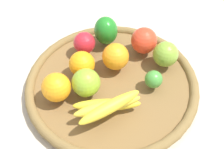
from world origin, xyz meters
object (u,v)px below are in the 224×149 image
object	(u,v)px
apple_0	(84,43)
apple_2	(144,41)
lime_0	(154,79)
bell_pepper	(106,31)
orange_0	(56,87)
orange_1	(82,64)
orange_2	(116,57)
banana_bunch	(108,106)
apple_3	(166,54)
apple_1	(86,83)

from	to	relation	value
apple_0	apple_2	distance (m)	0.17
lime_0	bell_pepper	size ratio (longest dim) A/B	0.55
orange_0	orange_1	bearing A→B (deg)	135.21
lime_0	orange_2	bearing A→B (deg)	-134.98
apple_0	apple_2	size ratio (longest dim) A/B	0.84
apple_2	banana_bunch	distance (m)	0.25
apple_0	orange_2	world-z (taller)	orange_2
apple_3	apple_2	bearing A→B (deg)	-143.38
apple_0	apple_1	distance (m)	0.16
apple_2	apple_3	xyz separation A→B (m)	(0.06, 0.05, -0.00)
apple_2	orange_1	bearing A→B (deg)	-71.82
lime_0	apple_3	distance (m)	0.09
apple_2	apple_3	size ratio (longest dim) A/B	1.08
lime_0	banana_bunch	size ratio (longest dim) A/B	0.27
apple_1	bell_pepper	world-z (taller)	bell_pepper
apple_0	apple_1	bearing A→B (deg)	-4.32
apple_0	banana_bunch	bearing A→B (deg)	8.14
apple_2	orange_0	distance (m)	0.29
orange_1	banana_bunch	bearing A→B (deg)	18.63
apple_0	orange_1	world-z (taller)	orange_1
apple_2	banana_bunch	world-z (taller)	apple_2
orange_1	apple_3	world-z (taller)	same
apple_2	banana_bunch	size ratio (longest dim) A/B	0.44
apple_2	orange_1	xyz separation A→B (m)	(0.06, -0.19, -0.00)
apple_1	orange_1	distance (m)	0.07
bell_pepper	apple_3	distance (m)	0.19
apple_1	apple_3	size ratio (longest dim) A/B	1.04
orange_1	bell_pepper	xyz separation A→B (m)	(-0.12, 0.08, 0.01)
orange_0	apple_3	world-z (taller)	orange_0
apple_0	orange_1	bearing A→B (deg)	-10.16
apple_2	lime_0	bearing A→B (deg)	-2.60
apple_2	apple_3	bearing A→B (deg)	36.62
apple_2	orange_1	world-z (taller)	apple_2
apple_0	banana_bunch	distance (m)	0.23
orange_0	bell_pepper	size ratio (longest dim) A/B	0.86
apple_1	bell_pepper	bearing A→B (deg)	156.82
apple_1	lime_0	xyz separation A→B (m)	(0.01, 0.18, -0.01)
banana_bunch	lime_0	bearing A→B (deg)	117.43
apple_0	bell_pepper	xyz separation A→B (m)	(-0.03, 0.07, 0.01)
apple_0	apple_3	size ratio (longest dim) A/B	0.90
orange_0	apple_3	xyz separation A→B (m)	(-0.07, 0.30, -0.00)
apple_2	orange_0	xyz separation A→B (m)	(0.13, -0.26, -0.00)
orange_0	apple_2	bearing A→B (deg)	117.31
lime_0	apple_3	world-z (taller)	apple_3
orange_2	orange_0	size ratio (longest dim) A/B	1.00
apple_1	orange_0	world-z (taller)	same
orange_1	apple_3	size ratio (longest dim) A/B	0.99
orange_0	apple_0	bearing A→B (deg)	151.27
bell_pepper	lime_0	bearing A→B (deg)	18.99
lime_0	orange_0	distance (m)	0.25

